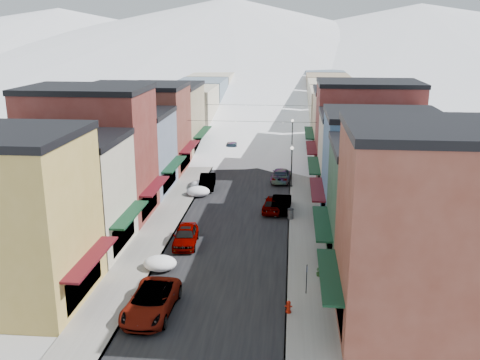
% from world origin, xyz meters
% --- Properties ---
extents(ground, '(600.00, 600.00, 0.00)m').
position_xyz_m(ground, '(0.00, 0.00, 0.00)').
color(ground, gray).
rests_on(ground, ground).
extents(road, '(10.00, 160.00, 0.01)m').
position_xyz_m(road, '(0.00, 60.00, 0.01)').
color(road, black).
rests_on(road, ground).
extents(sidewalk_left, '(3.20, 160.00, 0.15)m').
position_xyz_m(sidewalk_left, '(-6.60, 60.00, 0.07)').
color(sidewalk_left, gray).
rests_on(sidewalk_left, ground).
extents(sidewalk_right, '(3.20, 160.00, 0.15)m').
position_xyz_m(sidewalk_right, '(6.60, 60.00, 0.07)').
color(sidewalk_right, gray).
rests_on(sidewalk_right, ground).
extents(curb_left, '(0.10, 160.00, 0.15)m').
position_xyz_m(curb_left, '(-5.05, 60.00, 0.07)').
color(curb_left, slate).
rests_on(curb_left, ground).
extents(curb_right, '(0.10, 160.00, 0.15)m').
position_xyz_m(curb_right, '(5.05, 60.00, 0.07)').
color(curb_right, slate).
rests_on(curb_right, ground).
extents(bldg_l_yellow, '(11.30, 8.70, 11.50)m').
position_xyz_m(bldg_l_yellow, '(-13.19, 4.00, 5.76)').
color(bldg_l_yellow, '#B89743').
rests_on(bldg_l_yellow, ground).
extents(bldg_l_cream, '(11.30, 8.20, 9.50)m').
position_xyz_m(bldg_l_cream, '(-13.19, 12.50, 4.76)').
color(bldg_l_cream, '#BDB398').
rests_on(bldg_l_cream, ground).
extents(bldg_l_brick_near, '(12.30, 8.20, 12.50)m').
position_xyz_m(bldg_l_brick_near, '(-13.69, 20.50, 6.26)').
color(bldg_l_brick_near, maroon).
rests_on(bldg_l_brick_near, ground).
extents(bldg_l_grayblue, '(11.30, 9.20, 9.00)m').
position_xyz_m(bldg_l_grayblue, '(-13.19, 29.00, 4.51)').
color(bldg_l_grayblue, slate).
rests_on(bldg_l_grayblue, ground).
extents(bldg_l_brick_far, '(13.30, 9.20, 11.00)m').
position_xyz_m(bldg_l_brick_far, '(-14.19, 38.00, 5.51)').
color(bldg_l_brick_far, brown).
rests_on(bldg_l_brick_far, ground).
extents(bldg_l_tan, '(11.30, 11.20, 10.00)m').
position_xyz_m(bldg_l_tan, '(-13.19, 48.00, 5.01)').
color(bldg_l_tan, '#938261').
rests_on(bldg_l_tan, ground).
extents(bldg_r_brick_near, '(12.30, 9.20, 12.50)m').
position_xyz_m(bldg_r_brick_near, '(13.69, 3.00, 6.26)').
color(bldg_r_brick_near, brown).
rests_on(bldg_r_brick_near, ground).
extents(bldg_r_green, '(11.30, 9.20, 9.50)m').
position_xyz_m(bldg_r_green, '(13.19, 12.00, 4.76)').
color(bldg_r_green, '#1E3E2B').
rests_on(bldg_r_green, ground).
extents(bldg_r_blue, '(11.30, 9.20, 10.50)m').
position_xyz_m(bldg_r_blue, '(13.19, 21.00, 5.26)').
color(bldg_r_blue, '#3C6088').
rests_on(bldg_r_blue, ground).
extents(bldg_r_cream, '(12.30, 9.20, 9.00)m').
position_xyz_m(bldg_r_cream, '(13.69, 30.00, 4.51)').
color(bldg_r_cream, beige).
rests_on(bldg_r_cream, ground).
extents(bldg_r_brick_far, '(13.30, 9.20, 11.50)m').
position_xyz_m(bldg_r_brick_far, '(14.19, 39.00, 5.76)').
color(bldg_r_brick_far, maroon).
rests_on(bldg_r_brick_far, ground).
extents(bldg_r_tan, '(11.30, 11.20, 9.50)m').
position_xyz_m(bldg_r_tan, '(13.19, 49.00, 4.76)').
color(bldg_r_tan, tan).
rests_on(bldg_r_tan, ground).
extents(distant_blocks, '(34.00, 55.00, 8.00)m').
position_xyz_m(distant_blocks, '(0.00, 83.00, 4.00)').
color(distant_blocks, gray).
rests_on(distant_blocks, ground).
extents(mountain_ridge, '(670.00, 340.00, 34.00)m').
position_xyz_m(mountain_ridge, '(-19.47, 277.18, 14.36)').
color(mountain_ridge, silver).
rests_on(mountain_ridge, ground).
extents(overhead_cables, '(16.40, 15.04, 0.04)m').
position_xyz_m(overhead_cables, '(0.00, 47.50, 6.20)').
color(overhead_cables, black).
rests_on(overhead_cables, ground).
extents(car_white_suv, '(2.96, 6.13, 1.68)m').
position_xyz_m(car_white_suv, '(-3.50, 3.00, 0.84)').
color(car_white_suv, silver).
rests_on(car_white_suv, ground).
extents(car_silver_sedan, '(2.30, 4.92, 1.63)m').
position_xyz_m(car_silver_sedan, '(-3.50, 14.28, 0.81)').
color(car_silver_sedan, '#A3A5AB').
rests_on(car_silver_sedan, ground).
extents(car_dark_hatch, '(2.05, 4.88, 1.57)m').
position_xyz_m(car_dark_hatch, '(-4.30, 30.89, 0.78)').
color(car_dark_hatch, black).
rests_on(car_dark_hatch, ground).
extents(car_silver_wagon, '(2.45, 5.51, 1.57)m').
position_xyz_m(car_silver_wagon, '(-3.50, 48.35, 0.79)').
color(car_silver_wagon, '#A6A8AF').
rests_on(car_silver_wagon, ground).
extents(car_green_sedan, '(1.93, 5.06, 1.65)m').
position_xyz_m(car_green_sedan, '(4.30, 23.91, 0.82)').
color(car_green_sedan, black).
rests_on(car_green_sedan, ground).
extents(car_gray_suv, '(2.36, 4.96, 1.64)m').
position_xyz_m(car_gray_suv, '(3.50, 23.62, 0.82)').
color(car_gray_suv, '#94969C').
rests_on(car_gray_suv, ground).
extents(car_black_sedan, '(2.50, 5.48, 1.56)m').
position_xyz_m(car_black_sedan, '(3.99, 34.61, 0.78)').
color(car_black_sedan, black).
rests_on(car_black_sedan, ground).
extents(car_lane_silver, '(2.47, 4.95, 1.62)m').
position_xyz_m(car_lane_silver, '(-2.20, 57.29, 0.81)').
color(car_lane_silver, '#9EA2A6').
rests_on(car_lane_silver, ground).
extents(car_lane_white, '(2.62, 5.07, 1.37)m').
position_xyz_m(car_lane_white, '(1.11, 64.64, 0.68)').
color(car_lane_white, silver).
rests_on(car_lane_white, ground).
extents(fire_hydrant, '(0.48, 0.36, 0.82)m').
position_xyz_m(fire_hydrant, '(5.20, 3.71, 0.52)').
color(fire_hydrant, '#A71908').
rests_on(fire_hydrant, sidewalk_right).
extents(parking_sign, '(0.06, 0.29, 2.12)m').
position_xyz_m(parking_sign, '(6.37, 6.39, 1.39)').
color(parking_sign, black).
rests_on(parking_sign, sidewalk_right).
extents(trash_can, '(0.58, 0.58, 0.99)m').
position_xyz_m(trash_can, '(5.20, 21.19, 0.65)').
color(trash_can, slate).
rests_on(trash_can, sidewalk_right).
extents(streetlamp_near, '(0.39, 0.39, 4.66)m').
position_xyz_m(streetlamp_near, '(5.20, 32.04, 3.09)').
color(streetlamp_near, black).
rests_on(streetlamp_near, sidewalk_right).
extents(streetlamp_far, '(0.41, 0.41, 4.89)m').
position_xyz_m(streetlamp_far, '(5.20, 49.40, 3.24)').
color(streetlamp_far, black).
rests_on(streetlamp_far, sidewalk_right).
extents(planter_near, '(0.63, 0.57, 0.62)m').
position_xyz_m(planter_near, '(7.80, 6.21, 0.46)').
color(planter_near, '#2B602C').
rests_on(planter_near, sidewalk_right).
extents(planter_far, '(0.45, 0.45, 0.62)m').
position_xyz_m(planter_far, '(7.32, 9.12, 0.46)').
color(planter_far, '#2C5225').
rests_on(planter_far, sidewalk_right).
extents(snow_pile_near, '(2.50, 2.74, 1.06)m').
position_xyz_m(snow_pile_near, '(-4.47, 9.45, 0.51)').
color(snow_pile_near, white).
rests_on(snow_pile_near, ground).
extents(snow_pile_mid, '(2.53, 2.76, 1.07)m').
position_xyz_m(snow_pile_mid, '(-4.80, 27.89, 0.51)').
color(snow_pile_mid, white).
rests_on(snow_pile_mid, ground).
extents(snow_pile_far, '(2.46, 2.71, 1.04)m').
position_xyz_m(snow_pile_far, '(-4.88, 30.47, 0.50)').
color(snow_pile_far, white).
rests_on(snow_pile_far, ground).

